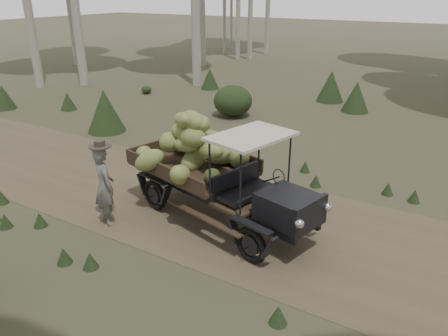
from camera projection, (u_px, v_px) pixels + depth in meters
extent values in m
plane|color=#473D2B|center=(222.00, 212.00, 9.21)|extent=(120.00, 120.00, 0.00)
cube|color=brown|center=(222.00, 212.00, 9.21)|extent=(70.00, 4.00, 0.01)
cube|color=black|center=(287.00, 206.00, 7.54)|extent=(1.06, 1.03, 0.49)
cube|color=black|center=(310.00, 216.00, 7.22)|extent=(0.30, 0.88, 0.55)
cube|color=black|center=(235.00, 181.00, 8.31)|extent=(0.37, 1.21, 0.49)
cube|color=#38281C|center=(193.00, 168.00, 9.16)|extent=(2.78, 2.14, 0.07)
cube|color=#38281C|center=(220.00, 151.00, 9.61)|extent=(2.41, 0.65, 0.28)
cube|color=#38281C|center=(162.00, 171.00, 8.58)|extent=(2.41, 0.65, 0.28)
cube|color=#38281C|center=(157.00, 147.00, 9.91)|extent=(0.44, 1.55, 0.28)
cube|color=#BEB09E|center=(251.00, 136.00, 7.69)|extent=(1.35, 1.70, 0.05)
cube|color=black|center=(236.00, 191.00, 8.90)|extent=(3.96, 1.08, 0.16)
cube|color=black|center=(212.00, 201.00, 8.46)|extent=(3.96, 1.08, 0.16)
torus|color=black|center=(301.00, 217.00, 8.32)|extent=(0.68, 0.28, 0.67)
torus|color=black|center=(251.00, 245.00, 7.40)|extent=(0.68, 0.28, 0.67)
torus|color=black|center=(204.00, 176.00, 10.12)|extent=(0.68, 0.28, 0.67)
torus|color=black|center=(155.00, 195.00, 9.20)|extent=(0.68, 0.28, 0.67)
sphere|color=beige|center=(327.00, 207.00, 7.41)|extent=(0.16, 0.16, 0.16)
sphere|color=beige|center=(299.00, 224.00, 6.90)|extent=(0.16, 0.16, 0.16)
ellipsoid|color=olive|center=(194.00, 160.00, 9.09)|extent=(0.44, 0.81, 0.59)
ellipsoid|color=olive|center=(215.00, 139.00, 9.19)|extent=(0.79, 0.34, 0.51)
ellipsoid|color=olive|center=(189.00, 127.00, 9.18)|extent=(0.66, 0.43, 0.53)
ellipsoid|color=olive|center=(202.00, 124.00, 8.71)|extent=(0.66, 0.74, 0.44)
ellipsoid|color=olive|center=(239.00, 158.00, 9.07)|extent=(0.89, 0.88, 0.59)
ellipsoid|color=olive|center=(170.00, 142.00, 9.13)|extent=(0.80, 0.79, 0.61)
ellipsoid|color=olive|center=(188.00, 133.00, 8.88)|extent=(0.85, 0.51, 0.50)
ellipsoid|color=olive|center=(191.00, 121.00, 8.74)|extent=(0.89, 0.84, 0.60)
ellipsoid|color=olive|center=(144.00, 154.00, 9.34)|extent=(0.70, 0.74, 0.50)
ellipsoid|color=olive|center=(187.00, 145.00, 8.85)|extent=(0.65, 0.37, 0.37)
ellipsoid|color=olive|center=(193.00, 137.00, 8.63)|extent=(0.67, 0.49, 0.50)
ellipsoid|color=olive|center=(195.00, 123.00, 8.73)|extent=(0.87, 0.89, 0.60)
ellipsoid|color=olive|center=(181.00, 143.00, 9.85)|extent=(0.76, 0.76, 0.39)
ellipsoid|color=olive|center=(210.00, 150.00, 8.56)|extent=(0.81, 0.56, 0.43)
ellipsoid|color=olive|center=(189.00, 132.00, 8.94)|extent=(0.97, 0.77, 0.72)
ellipsoid|color=olive|center=(185.00, 122.00, 8.75)|extent=(0.76, 0.83, 0.59)
ellipsoid|color=olive|center=(222.00, 154.00, 9.13)|extent=(0.88, 0.80, 0.54)
ellipsoid|color=olive|center=(216.00, 152.00, 8.64)|extent=(0.66, 0.45, 0.40)
ellipsoid|color=olive|center=(194.00, 131.00, 9.02)|extent=(0.71, 0.83, 0.48)
ellipsoid|color=olive|center=(188.00, 121.00, 8.96)|extent=(0.73, 0.43, 0.47)
ellipsoid|color=olive|center=(212.00, 176.00, 8.27)|extent=(0.70, 0.72, 0.53)
ellipsoid|color=olive|center=(149.00, 160.00, 8.73)|extent=(0.86, 0.68, 0.67)
ellipsoid|color=olive|center=(180.00, 175.00, 8.10)|extent=(0.60, 0.80, 0.62)
imported|color=#5F5C57|center=(104.00, 186.00, 8.50)|extent=(0.69, 0.59, 1.60)
cylinder|color=#382E27|center=(100.00, 146.00, 8.19)|extent=(0.56, 0.56, 0.02)
cylinder|color=#382E27|center=(100.00, 144.00, 8.17)|extent=(0.28, 0.28, 0.13)
cone|color=#233319|center=(356.00, 97.00, 16.47)|extent=(1.04, 1.04, 1.15)
cone|color=#233319|center=(68.00, 101.00, 16.81)|extent=(0.61, 0.61, 0.68)
cone|color=#233319|center=(3.00, 97.00, 16.89)|extent=(0.85, 0.85, 0.95)
ellipsoid|color=#233319|center=(233.00, 101.00, 15.86)|extent=(1.41, 1.41, 1.13)
ellipsoid|color=#233319|center=(146.00, 90.00, 19.45)|extent=(0.45, 0.45, 0.36)
cone|color=#233319|center=(210.00, 79.00, 20.29)|extent=(0.86, 0.86, 0.96)
cone|color=#233319|center=(105.00, 111.00, 14.15)|extent=(1.24, 1.24, 1.38)
cone|color=#233319|center=(331.00, 86.00, 17.97)|extent=(1.13, 1.13, 1.26)
cone|color=#233319|center=(5.00, 221.00, 8.55)|extent=(0.27, 0.27, 0.30)
cone|color=#233319|center=(40.00, 220.00, 8.60)|extent=(0.27, 0.27, 0.30)
cone|color=#233319|center=(2.00, 197.00, 9.52)|extent=(0.27, 0.27, 0.30)
cone|color=#233319|center=(90.00, 260.00, 7.31)|extent=(0.27, 0.27, 0.30)
cone|color=#233319|center=(305.00, 166.00, 11.16)|extent=(0.27, 0.27, 0.30)
cone|color=#233319|center=(64.00, 256.00, 7.44)|extent=(0.27, 0.27, 0.30)
cone|color=#233319|center=(316.00, 181.00, 10.34)|extent=(0.27, 0.27, 0.30)
cone|color=#233319|center=(222.00, 156.00, 11.85)|extent=(0.27, 0.27, 0.30)
cone|color=#233319|center=(414.00, 196.00, 9.58)|extent=(0.27, 0.27, 0.30)
cone|color=#233319|center=(388.00, 189.00, 9.92)|extent=(0.27, 0.27, 0.30)
cone|color=#233319|center=(278.00, 315.00, 6.09)|extent=(0.27, 0.27, 0.30)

